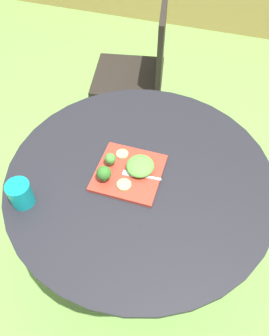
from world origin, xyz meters
The scene contains 11 objects.
ground_plane centered at (0.00, 0.00, 0.00)m, with size 12.00×12.00×0.00m, color #669342.
patio_table centered at (0.00, 0.00, 0.50)m, with size 1.08×1.08×0.70m.
patio_chair centered at (-0.27, 0.96, 0.53)m, with size 0.51×0.51×0.90m.
salad_plate centered at (-0.04, -0.01, 0.71)m, with size 0.26×0.26×0.01m, color #AD3323.
drinking_glass centered at (-0.38, -0.25, 0.75)m, with size 0.09×0.09×0.10m.
fork centered at (0.00, -0.02, 0.72)m, with size 0.15×0.03×0.00m.
lettuce_mound centered at (-0.01, 0.02, 0.74)m, with size 0.11×0.12×0.04m, color #519338.
broccoli_floret_0 centered at (-0.12, -0.07, 0.75)m, with size 0.06×0.06×0.07m.
broccoli_floret_1 centered at (-0.13, 0.01, 0.75)m, with size 0.05×0.05×0.06m.
cucumber_slice_0 centered at (-0.10, 0.07, 0.72)m, with size 0.05×0.05×0.01m, color #8EB766.
cucumber_slice_1 centered at (-0.04, -0.08, 0.72)m, with size 0.06×0.06×0.01m, color #8EB766.
Camera 1 is at (0.22, -0.78, 1.76)m, focal length 35.67 mm.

